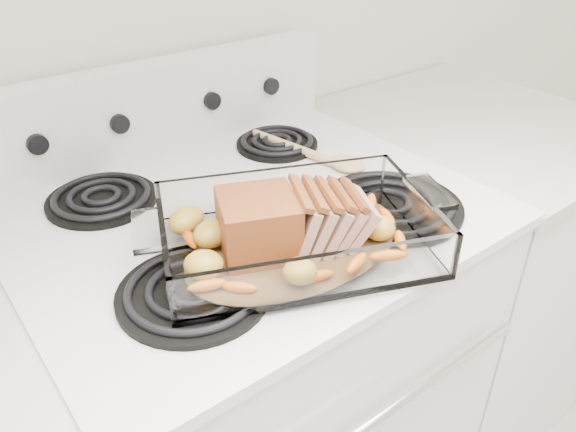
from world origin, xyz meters
TOP-DOWN VIEW (x-y plane):
  - electric_range at (0.00, 1.66)m, footprint 0.78×0.70m
  - counter_right at (0.67, 1.66)m, footprint 0.58×0.68m
  - baking_dish at (-0.02, 1.49)m, footprint 0.39×0.26m
  - pork_roast at (-0.04, 1.49)m, footprint 0.22×0.11m
  - roast_vegetables at (-0.02, 1.52)m, footprint 0.32×0.17m
  - wooden_spoon at (0.22, 1.70)m, footprint 0.10×0.27m

SIDE VIEW (x-z plane):
  - counter_right at x=0.67m, z-range 0.00..0.93m
  - electric_range at x=0.00m, z-range -0.08..1.04m
  - wooden_spoon at x=0.22m, z-range 0.94..0.95m
  - baking_dish at x=-0.02m, z-range 0.93..1.00m
  - roast_vegetables at x=-0.02m, z-range 0.95..0.99m
  - pork_roast at x=-0.04m, z-range 0.95..1.04m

